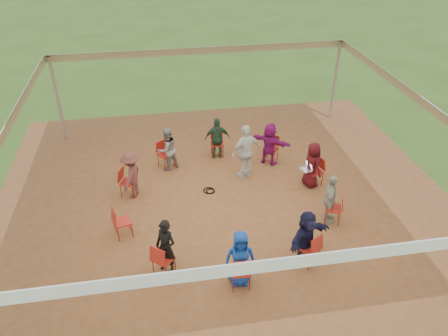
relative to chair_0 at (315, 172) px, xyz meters
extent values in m
plane|color=#33581B|center=(-2.80, -0.71, -0.45)|extent=(80.00, 80.00, 0.00)
plane|color=brown|center=(-2.80, -0.71, -0.44)|extent=(13.00, 13.00, 0.00)
cylinder|color=#B2B2B7|center=(-7.80, 4.29, 1.05)|extent=(0.12, 0.12, 3.00)
cylinder|color=#B2B2B7|center=(2.20, 4.29, 1.05)|extent=(0.12, 0.12, 3.00)
plane|color=white|center=(-2.80, -0.71, 2.55)|extent=(10.30, 10.30, 0.00)
cube|color=white|center=(-2.80, -5.86, 2.43)|extent=(10.30, 0.03, 0.24)
cube|color=white|center=(-2.80, 4.44, 2.43)|extent=(10.30, 0.03, 0.24)
cube|color=white|center=(-7.95, -0.71, 2.43)|extent=(0.03, 10.30, 0.24)
cube|color=white|center=(2.35, -0.71, 2.43)|extent=(0.03, 10.30, 0.24)
imported|color=#3F0A0F|center=(-0.12, -0.03, 0.27)|extent=(0.55, 0.77, 1.42)
imported|color=#8B156D|center=(-1.03, 1.42, 0.27)|extent=(1.33, 1.22, 1.42)
imported|color=#254831|center=(-2.61, 2.05, 0.27)|extent=(0.86, 0.48, 1.42)
imported|color=gray|center=(-4.27, 1.63, 0.27)|extent=(0.80, 0.71, 1.42)
imported|color=brown|center=(-5.36, 0.32, 0.27)|extent=(0.76, 1.02, 1.42)
imported|color=black|center=(-4.56, -2.83, 0.27)|extent=(0.62, 0.59, 1.42)
imported|color=#123DA1|center=(-2.98, -3.47, 0.27)|extent=(0.72, 0.43, 1.42)
imported|color=#161838|center=(-1.32, -3.05, 0.27)|extent=(1.38, 1.12, 1.42)
imported|color=#A7A494|center=(-0.23, -1.73, 0.27)|extent=(0.71, 0.93, 1.42)
imported|color=silver|center=(-1.94, 0.76, 0.44)|extent=(1.15, 0.88, 1.76)
torus|color=black|center=(-3.17, 0.16, -0.43)|extent=(0.36, 0.36, 0.03)
torus|color=black|center=(-3.13, 0.12, -0.43)|extent=(0.29, 0.29, 0.03)
cube|color=#B7B7BC|center=(-0.33, -0.08, 0.16)|extent=(0.31, 0.39, 0.02)
cube|color=#B7B7BC|center=(-0.22, -0.05, 0.28)|extent=(0.16, 0.35, 0.22)
cube|color=#CCE0FF|center=(-0.22, -0.06, 0.28)|extent=(0.13, 0.30, 0.19)
camera|label=1|loc=(-4.50, -10.32, 7.07)|focal=35.00mm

